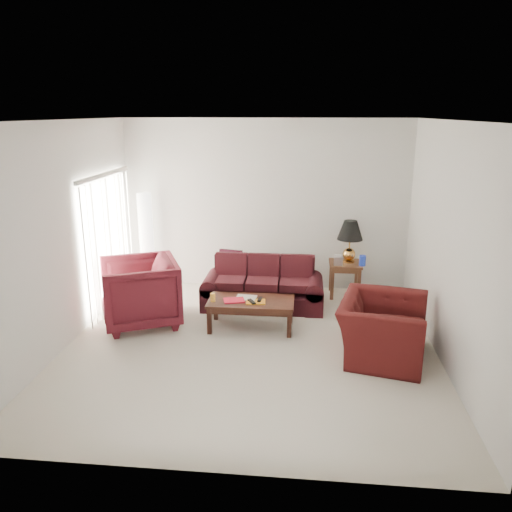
# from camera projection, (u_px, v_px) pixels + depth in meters

# --- Properties ---
(floor) EXTENTS (5.00, 5.00, 0.00)m
(floor) POSITION_uv_depth(u_px,v_px,m) (250.00, 347.00, 6.83)
(floor) COLOR beige
(floor) RESTS_ON ground
(blinds) EXTENTS (0.10, 2.00, 2.16)m
(blinds) POSITION_uv_depth(u_px,v_px,m) (109.00, 242.00, 8.01)
(blinds) COLOR silver
(blinds) RESTS_ON ground
(sofa) EXTENTS (2.02, 1.00, 0.80)m
(sofa) POSITION_uv_depth(u_px,v_px,m) (263.00, 284.00, 8.12)
(sofa) COLOR black
(sofa) RESTS_ON ground
(throw_pillow) EXTENTS (0.42, 0.27, 0.40)m
(throw_pillow) POSITION_uv_depth(u_px,v_px,m) (230.00, 261.00, 8.51)
(throw_pillow) COLOR black
(throw_pillow) RESTS_ON sofa
(end_table) EXTENTS (0.60, 0.60, 0.60)m
(end_table) POSITION_uv_depth(u_px,v_px,m) (345.00, 279.00, 8.67)
(end_table) COLOR #4E251A
(end_table) RESTS_ON ground
(table_lamp) EXTENTS (0.58, 0.58, 0.73)m
(table_lamp) POSITION_uv_depth(u_px,v_px,m) (350.00, 242.00, 8.52)
(table_lamp) COLOR #C98C3E
(table_lamp) RESTS_ON end_table
(clock) EXTENTS (0.15, 0.06, 0.15)m
(clock) POSITION_uv_depth(u_px,v_px,m) (338.00, 261.00, 8.41)
(clock) COLOR silver
(clock) RESTS_ON end_table
(blue_canister) EXTENTS (0.13, 0.13, 0.18)m
(blue_canister) POSITION_uv_depth(u_px,v_px,m) (362.00, 261.00, 8.39)
(blue_canister) COLOR #1B32AF
(blue_canister) RESTS_ON end_table
(picture_frame) EXTENTS (0.16, 0.19, 0.06)m
(picture_frame) POSITION_uv_depth(u_px,v_px,m) (338.00, 255.00, 8.70)
(picture_frame) COLOR silver
(picture_frame) RESTS_ON end_table
(floor_lamp) EXTENTS (0.31, 0.31, 1.76)m
(floor_lamp) POSITION_uv_depth(u_px,v_px,m) (147.00, 241.00, 8.87)
(floor_lamp) COLOR white
(floor_lamp) RESTS_ON ground
(armchair_left) EXTENTS (1.45, 1.43, 1.01)m
(armchair_left) POSITION_uv_depth(u_px,v_px,m) (140.00, 292.00, 7.45)
(armchair_left) COLOR #461018
(armchair_left) RESTS_ON ground
(armchair_right) EXTENTS (1.30, 1.42, 0.79)m
(armchair_right) POSITION_uv_depth(u_px,v_px,m) (382.00, 329.00, 6.46)
(armchair_right) COLOR #3A0D0D
(armchair_right) RESTS_ON ground
(coffee_table) EXTENTS (1.38, 0.96, 0.44)m
(coffee_table) POSITION_uv_depth(u_px,v_px,m) (251.00, 314.00, 7.37)
(coffee_table) COLOR black
(coffee_table) RESTS_ON ground
(magazine_red) EXTENTS (0.35, 0.29, 0.02)m
(magazine_red) POSITION_uv_depth(u_px,v_px,m) (234.00, 300.00, 7.28)
(magazine_red) COLOR red
(magazine_red) RESTS_ON coffee_table
(magazine_white) EXTENTS (0.31, 0.25, 0.02)m
(magazine_white) POSITION_uv_depth(u_px,v_px,m) (246.00, 298.00, 7.38)
(magazine_white) COLOR silver
(magazine_white) RESTS_ON coffee_table
(magazine_orange) EXTENTS (0.29, 0.23, 0.02)m
(magazine_orange) POSITION_uv_depth(u_px,v_px,m) (256.00, 302.00, 7.23)
(magazine_orange) COLOR orange
(magazine_orange) RESTS_ON coffee_table
(remote_a) EXTENTS (0.14, 0.19, 0.02)m
(remote_a) POSITION_uv_depth(u_px,v_px,m) (252.00, 302.00, 7.18)
(remote_a) COLOR black
(remote_a) RESTS_ON coffee_table
(remote_b) EXTENTS (0.06, 0.18, 0.02)m
(remote_b) POSITION_uv_depth(u_px,v_px,m) (260.00, 299.00, 7.27)
(remote_b) COLOR black
(remote_b) RESTS_ON coffee_table
(yellow_glass) EXTENTS (0.08, 0.08, 0.12)m
(yellow_glass) POSITION_uv_depth(u_px,v_px,m) (213.00, 297.00, 7.25)
(yellow_glass) COLOR yellow
(yellow_glass) RESTS_ON coffee_table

